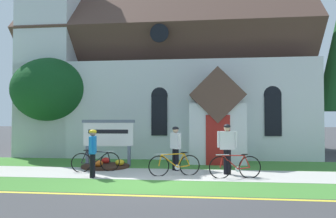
% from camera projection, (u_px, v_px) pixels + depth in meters
% --- Properties ---
extents(ground, '(140.00, 140.00, 0.00)m').
position_uv_depth(ground, '(169.00, 165.00, 13.82)').
color(ground, '#3D3D3F').
extents(sidewalk_slab, '(32.00, 2.35, 0.01)m').
position_uv_depth(sidewalk_slab, '(143.00, 174.00, 11.61)').
color(sidewalk_slab, '#B7B5AD').
rests_on(sidewalk_slab, ground).
extents(grass_verge, '(32.00, 1.98, 0.01)m').
position_uv_depth(grass_verge, '(129.00, 186.00, 9.46)').
color(grass_verge, '#427F33').
rests_on(grass_verge, ground).
extents(church_lawn, '(24.00, 2.87, 0.01)m').
position_uv_depth(church_lawn, '(155.00, 164.00, 14.20)').
color(church_lawn, '#427F33').
rests_on(church_lawn, ground).
extents(curb_paint_stripe, '(28.00, 0.16, 0.01)m').
position_uv_depth(curb_paint_stripe, '(118.00, 195.00, 8.33)').
color(curb_paint_stripe, yellow).
rests_on(curb_paint_stripe, ground).
extents(church_building, '(15.50, 11.01, 13.83)m').
position_uv_depth(church_building, '(162.00, 74.00, 20.10)').
color(church_building, silver).
rests_on(church_building, ground).
extents(church_sign, '(2.18, 0.25, 1.90)m').
position_uv_depth(church_sign, '(108.00, 135.00, 13.50)').
color(church_sign, slate).
rests_on(church_sign, ground).
extents(flower_bed, '(1.89, 1.89, 0.34)m').
position_uv_depth(flower_bed, '(106.00, 165.00, 13.10)').
color(flower_bed, '#382319').
rests_on(flower_bed, ground).
extents(bicycle_orange, '(1.72, 0.51, 0.82)m').
position_uv_depth(bicycle_orange, '(175.00, 165.00, 11.19)').
color(bicycle_orange, black).
rests_on(bicycle_orange, ground).
extents(bicycle_green, '(1.70, 0.36, 0.81)m').
position_uv_depth(bicycle_green, '(235.00, 167.00, 10.71)').
color(bicycle_green, black).
rests_on(bicycle_green, ground).
extents(bicycle_black, '(1.64, 0.67, 0.84)m').
position_uv_depth(bicycle_black, '(96.00, 162.00, 12.04)').
color(bicycle_black, black).
rests_on(bicycle_black, ground).
extents(cyclist_in_white_jersey, '(0.29, 0.70, 1.58)m').
position_uv_depth(cyclist_in_white_jersey, '(93.00, 150.00, 10.89)').
color(cyclist_in_white_jersey, black).
rests_on(cyclist_in_white_jersey, ground).
extents(cyclist_in_yellow_jersey, '(0.68, 0.29, 1.76)m').
position_uv_depth(cyclist_in_yellow_jersey, '(227.00, 145.00, 11.47)').
color(cyclist_in_yellow_jersey, black).
rests_on(cyclist_in_yellow_jersey, ground).
extents(cyclist_in_green_jersey, '(0.44, 0.68, 1.65)m').
position_uv_depth(cyclist_in_green_jersey, '(176.00, 145.00, 12.33)').
color(cyclist_in_green_jersey, black).
rests_on(cyclist_in_green_jersey, ground).
extents(yard_deciduous_tree, '(3.97, 3.97, 5.06)m').
position_uv_depth(yard_deciduous_tree, '(52.00, 90.00, 16.92)').
color(yard_deciduous_tree, '#4C3823').
rests_on(yard_deciduous_tree, ground).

